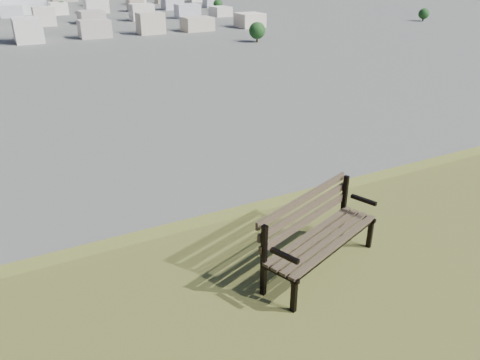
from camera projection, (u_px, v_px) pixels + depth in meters
park_bench at (317, 230)px, 5.23m from camera, size 1.72×1.07×0.86m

